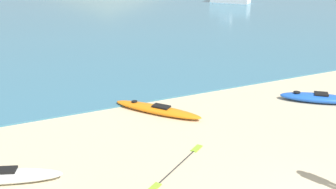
% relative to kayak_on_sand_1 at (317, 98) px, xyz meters
% --- Properties ---
extents(bay_water, '(160.00, 70.00, 0.06)m').
position_rel_kayak_on_sand_1_xyz_m(bay_water, '(-4.79, 37.70, -0.13)').
color(bay_water, teal).
rests_on(bay_water, ground_plane).
extents(kayak_on_sand_1, '(2.58, 2.31, 0.37)m').
position_rel_kayak_on_sand_1_xyz_m(kayak_on_sand_1, '(0.00, 0.00, 0.00)').
color(kayak_on_sand_1, blue).
rests_on(kayak_on_sand_1, ground_plane).
extents(kayak_on_sand_2, '(2.54, 3.10, 0.31)m').
position_rel_kayak_on_sand_1_xyz_m(kayak_on_sand_2, '(-5.94, 1.62, -0.03)').
color(kayak_on_sand_2, orange).
rests_on(kayak_on_sand_2, ground_plane).
extents(loose_paddle, '(2.40, 1.72, 0.03)m').
position_rel_kayak_on_sand_1_xyz_m(loose_paddle, '(-6.96, -2.01, -0.15)').
color(loose_paddle, black).
rests_on(loose_paddle, ground_plane).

